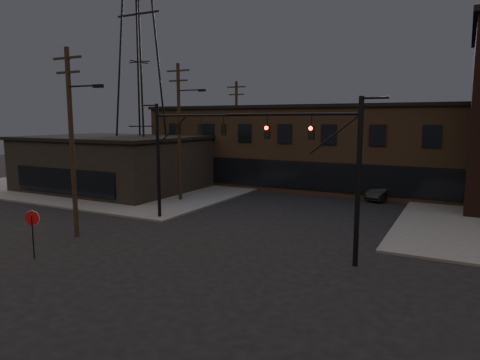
% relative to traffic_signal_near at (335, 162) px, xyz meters
% --- Properties ---
extents(ground, '(140.00, 140.00, 0.00)m').
position_rel_traffic_signal_near_xyz_m(ground, '(-5.36, -4.50, -4.93)').
color(ground, black).
rests_on(ground, ground).
extents(sidewalk_nw, '(30.00, 30.00, 0.15)m').
position_rel_traffic_signal_near_xyz_m(sidewalk_nw, '(-27.36, 17.50, -4.86)').
color(sidewalk_nw, '#474744').
rests_on(sidewalk_nw, ground).
extents(building_row, '(40.00, 12.00, 8.00)m').
position_rel_traffic_signal_near_xyz_m(building_row, '(-5.36, 23.50, -0.93)').
color(building_row, '#493826').
rests_on(building_row, ground).
extents(building_left, '(16.00, 12.00, 5.00)m').
position_rel_traffic_signal_near_xyz_m(building_left, '(-25.36, 11.50, -2.43)').
color(building_left, black).
rests_on(building_left, ground).
extents(traffic_signal_near, '(7.12, 0.24, 8.00)m').
position_rel_traffic_signal_near_xyz_m(traffic_signal_near, '(0.00, 0.00, 0.00)').
color(traffic_signal_near, black).
rests_on(traffic_signal_near, ground).
extents(traffic_signal_far, '(7.12, 0.24, 8.00)m').
position_rel_traffic_signal_near_xyz_m(traffic_signal_far, '(-12.07, 3.50, 0.08)').
color(traffic_signal_far, black).
rests_on(traffic_signal_far, ground).
extents(stop_sign, '(0.72, 0.33, 2.48)m').
position_rel_traffic_signal_near_xyz_m(stop_sign, '(-13.36, -6.49, -3.09)').
color(stop_sign, black).
rests_on(stop_sign, ground).
extents(utility_pole_near, '(3.70, 0.28, 11.00)m').
position_rel_traffic_signal_near_xyz_m(utility_pole_near, '(-14.79, -2.50, 0.94)').
color(utility_pole_near, black).
rests_on(utility_pole_near, ground).
extents(utility_pole_mid, '(3.70, 0.28, 11.50)m').
position_rel_traffic_signal_near_xyz_m(utility_pole_mid, '(-15.79, 9.50, 1.19)').
color(utility_pole_mid, black).
rests_on(utility_pole_mid, ground).
extents(utility_pole_far, '(2.20, 0.28, 11.00)m').
position_rel_traffic_signal_near_xyz_m(utility_pole_far, '(-16.86, 21.50, 0.85)').
color(utility_pole_far, black).
rests_on(utility_pole_far, ground).
extents(transmission_tower, '(7.00, 7.00, 25.00)m').
position_rel_traffic_signal_near_xyz_m(transmission_tower, '(-23.36, 13.50, 7.57)').
color(transmission_tower, black).
rests_on(transmission_tower, ground).
extents(car_crossing, '(2.21, 4.25, 1.33)m').
position_rel_traffic_signal_near_xyz_m(car_crossing, '(-0.71, 18.05, -4.26)').
color(car_crossing, black).
rests_on(car_crossing, ground).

